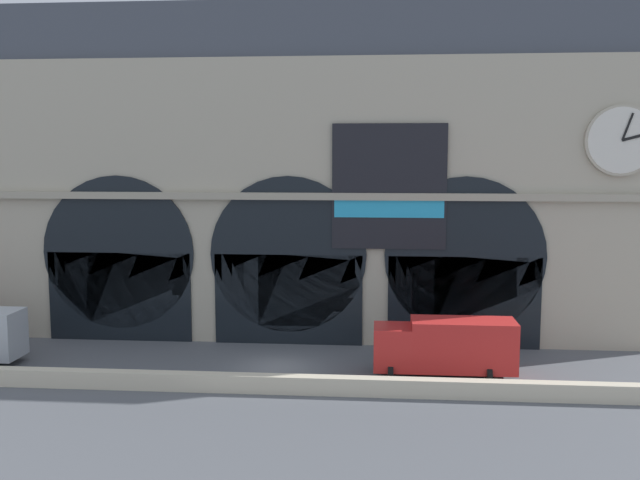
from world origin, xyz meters
name	(u,v)px	position (x,y,z in m)	size (l,w,h in m)	color
ground_plane	(277,367)	(0.00, 0.00, 0.00)	(200.00, 200.00, 0.00)	#54565B
quay_parapet_wall	(265,384)	(0.00, -4.21, 0.45)	(90.00, 0.70, 0.90)	beige
station_building	(292,179)	(0.04, 7.07, 10.27)	(45.55, 4.58, 21.23)	#B2A891
box_truck_mideast	(446,346)	(9.25, -0.89, 1.70)	(7.50, 2.91, 3.12)	red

